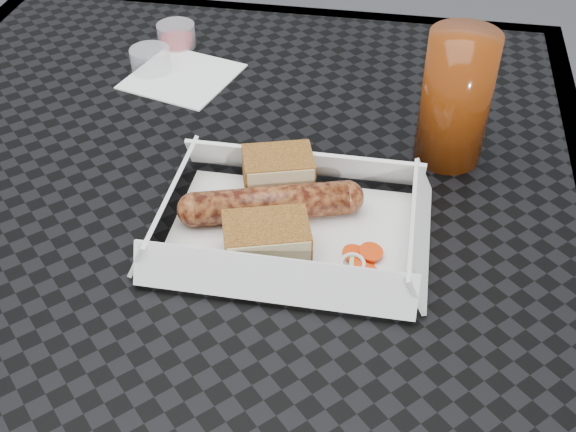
% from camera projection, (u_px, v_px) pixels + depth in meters
% --- Properties ---
extents(patio_table, '(0.80, 0.80, 0.74)m').
position_uv_depth(patio_table, '(213.00, 220.00, 0.81)').
color(patio_table, black).
rests_on(patio_table, ground).
extents(food_tray, '(0.22, 0.15, 0.00)m').
position_uv_depth(food_tray, '(290.00, 232.00, 0.67)').
color(food_tray, white).
rests_on(food_tray, patio_table).
extents(bratwurst, '(0.17, 0.08, 0.03)m').
position_uv_depth(bratwurst, '(271.00, 204.00, 0.68)').
color(bratwurst, brown).
rests_on(bratwurst, food_tray).
extents(bread_near, '(0.08, 0.07, 0.04)m').
position_uv_depth(bread_near, '(278.00, 173.00, 0.70)').
color(bread_near, brown).
rests_on(bread_near, food_tray).
extents(bread_far, '(0.09, 0.07, 0.04)m').
position_uv_depth(bread_far, '(267.00, 241.00, 0.63)').
color(bread_far, brown).
rests_on(bread_far, food_tray).
extents(veg_garnish, '(0.03, 0.03, 0.00)m').
position_uv_depth(veg_garnish, '(358.00, 264.00, 0.64)').
color(veg_garnish, red).
rests_on(veg_garnish, food_tray).
extents(napkin, '(0.15, 0.15, 0.00)m').
position_uv_depth(napkin, '(182.00, 76.00, 0.90)').
color(napkin, white).
rests_on(napkin, patio_table).
extents(condiment_cup_sauce, '(0.05, 0.05, 0.03)m').
position_uv_depth(condiment_cup_sauce, '(176.00, 35.00, 0.95)').
color(condiment_cup_sauce, '#9A0B0D').
rests_on(condiment_cup_sauce, patio_table).
extents(condiment_cup_empty, '(0.05, 0.05, 0.03)m').
position_uv_depth(condiment_cup_empty, '(151.00, 60.00, 0.90)').
color(condiment_cup_empty, silver).
rests_on(condiment_cup_empty, patio_table).
extents(drink_glass, '(0.07, 0.07, 0.14)m').
position_uv_depth(drink_glass, '(456.00, 99.00, 0.72)').
color(drink_glass, '#612508').
rests_on(drink_glass, patio_table).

